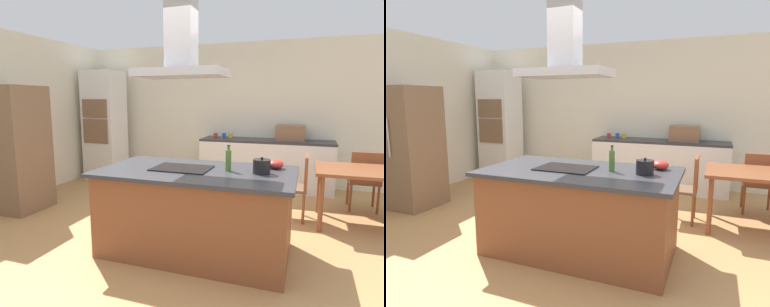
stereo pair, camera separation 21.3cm
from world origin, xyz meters
TOP-DOWN VIEW (x-y plane):
  - ground at (0.00, 1.50)m, footprint 16.00×16.00m
  - wall_back at (0.00, 3.25)m, footprint 7.20×0.10m
  - wall_left at (-3.45, 1.00)m, footprint 0.10×8.80m
  - kitchen_island at (0.00, 0.00)m, footprint 2.02×1.13m
  - cooktop at (-0.16, 0.00)m, footprint 0.60×0.44m
  - tea_kettle at (0.67, 0.05)m, footprint 0.23×0.17m
  - olive_oil_bottle at (0.33, 0.07)m, footprint 0.06×0.06m
  - mixing_bowl at (0.77, 0.34)m, footprint 0.17×0.17m
  - back_counter at (0.37, 2.88)m, footprint 2.37×0.62m
  - countertop_microwave at (0.79, 2.88)m, footprint 0.50×0.38m
  - coffee_mug_red at (-0.58, 2.87)m, footprint 0.08×0.08m
  - coffee_mug_blue at (-0.43, 2.94)m, footprint 0.08×0.08m
  - coffee_mug_yellow at (-0.30, 2.95)m, footprint 0.08×0.08m
  - wall_oven_stack at (-2.90, 2.65)m, footprint 0.70×0.66m
  - refrigerator at (-2.98, 0.45)m, footprint 0.80×0.73m
  - dining_table at (1.90, 1.38)m, footprint 1.40×0.90m
  - chair_facing_back_wall at (1.90, 2.04)m, footprint 0.42×0.42m
  - chair_at_left_end at (0.98, 1.38)m, footprint 0.42×0.42m
  - range_hood at (-0.16, 0.00)m, footprint 0.90×0.55m

SIDE VIEW (x-z plane):
  - ground at x=0.00m, z-range 0.00..0.00m
  - back_counter at x=0.37m, z-range 0.00..0.90m
  - kitchen_island at x=0.00m, z-range 0.00..0.90m
  - chair_facing_back_wall at x=1.90m, z-range 0.06..0.95m
  - chair_at_left_end at x=0.98m, z-range 0.06..0.95m
  - dining_table at x=1.90m, z-range 0.29..1.04m
  - cooktop at x=-0.16m, z-range 0.90..0.91m
  - refrigerator at x=-2.98m, z-range 0.00..1.82m
  - coffee_mug_red at x=-0.58m, z-range 0.90..0.99m
  - coffee_mug_blue at x=-0.43m, z-range 0.90..0.99m
  - coffee_mug_yellow at x=-0.30m, z-range 0.90..0.99m
  - mixing_bowl at x=0.77m, z-range 0.90..1.00m
  - tea_kettle at x=0.67m, z-range 0.89..1.06m
  - olive_oil_bottle at x=0.33m, z-range 0.88..1.15m
  - countertop_microwave at x=0.79m, z-range 0.90..1.18m
  - wall_oven_stack at x=-2.90m, z-range 0.00..2.20m
  - wall_back at x=0.00m, z-range 0.00..2.70m
  - wall_left at x=-3.45m, z-range 0.00..2.70m
  - range_hood at x=-0.16m, z-range 1.71..2.49m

